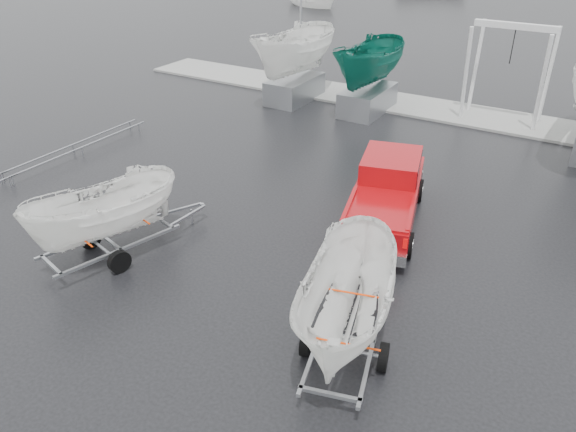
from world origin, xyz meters
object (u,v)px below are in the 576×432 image
at_px(pickup_truck, 387,190).
at_px(boat_hoist, 510,59).
at_px(trailer_hitched, 353,240).
at_px(trailer_parked, 97,168).

xyz_separation_m(pickup_truck, boat_hoist, (0.93, 10.55, 1.75)).
distance_m(pickup_truck, trailer_hitched, 6.41).
distance_m(pickup_truck, boat_hoist, 10.73).
bearing_deg(pickup_truck, trailer_hitched, -90.00).
height_order(pickup_truck, trailer_parked, trailer_parked).
distance_m(trailer_hitched, trailer_parked, 7.02).
xyz_separation_m(trailer_parked, boat_hoist, (6.36, 16.32, 0.07)).
distance_m(trailer_parked, boat_hoist, 17.52).
height_order(pickup_truck, trailer_hitched, trailer_hitched).
bearing_deg(pickup_truck, trailer_parked, -148.22).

